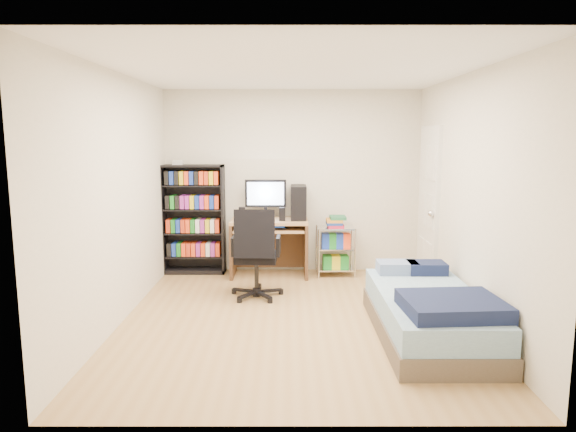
{
  "coord_description": "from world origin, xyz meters",
  "views": [
    {
      "loc": [
        -0.06,
        -5.09,
        1.86
      ],
      "look_at": [
        -0.06,
        0.4,
        1.02
      ],
      "focal_mm": 32.0,
      "sensor_mm": 36.0,
      "label": 1
    }
  ],
  "objects_px": {
    "computer_desk": "(277,224)",
    "bed": "(429,313)",
    "office_chair": "(256,269)",
    "media_shelf": "(194,218)"
  },
  "relations": [
    {
      "from": "media_shelf",
      "to": "office_chair",
      "type": "xyz_separation_m",
      "value": [
        0.92,
        -1.13,
        -0.43
      ]
    },
    {
      "from": "office_chair",
      "to": "bed",
      "type": "xyz_separation_m",
      "value": [
        1.69,
        -1.2,
        -0.1
      ]
    },
    {
      "from": "bed",
      "to": "office_chair",
      "type": "bearing_deg",
      "value": 144.67
    },
    {
      "from": "computer_desk",
      "to": "office_chair",
      "type": "xyz_separation_m",
      "value": [
        -0.22,
        -1.03,
        -0.36
      ]
    },
    {
      "from": "office_chair",
      "to": "bed",
      "type": "height_order",
      "value": "office_chair"
    },
    {
      "from": "office_chair",
      "to": "bed",
      "type": "distance_m",
      "value": 2.08
    },
    {
      "from": "computer_desk",
      "to": "bed",
      "type": "bearing_deg",
      "value": -56.58
    },
    {
      "from": "media_shelf",
      "to": "bed",
      "type": "xyz_separation_m",
      "value": [
        2.61,
        -2.33,
        -0.53
      ]
    },
    {
      "from": "office_chair",
      "to": "bed",
      "type": "bearing_deg",
      "value": -33.29
    },
    {
      "from": "computer_desk",
      "to": "bed",
      "type": "relative_size",
      "value": 0.69
    }
  ]
}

